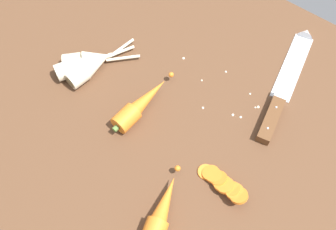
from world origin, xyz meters
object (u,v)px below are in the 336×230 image
whole_carrot_second (161,213)px  parsnip_front (91,67)px  chefs_knife (288,79)px  whole_carrot (140,105)px  parsnip_mid_left (82,64)px  parsnip_mid_right (88,60)px  carrot_slice_stack (223,183)px

whole_carrot_second → parsnip_front: (-33.21, 16.24, -0.12)cm
chefs_knife → whole_carrot: whole_carrot is taller
parsnip_mid_left → whole_carrot: bearing=-1.0°
chefs_knife → parsnip_front: size_ratio=1.83×
whole_carrot → whole_carrot_second: same height
parsnip_mid_left → parsnip_mid_right: (0.37, 1.69, 0.00)cm
whole_carrot_second → parsnip_mid_left: bearing=156.2°
parsnip_mid_left → parsnip_mid_right: 1.73cm
whole_carrot → parsnip_mid_left: whole_carrot is taller
chefs_knife → whole_carrot: (-21.41, -26.68, 1.45)cm
parsnip_front → parsnip_mid_right: size_ratio=1.31×
whole_carrot → parsnip_mid_right: bearing=173.3°
parsnip_mid_left → parsnip_front: bearing=15.0°
parsnip_mid_left → parsnip_mid_right: size_ratio=1.26×
carrot_slice_stack → parsnip_front: bearing=173.8°
chefs_knife → whole_carrot_second: size_ratio=2.11×
parsnip_mid_left → chefs_knife: bearing=34.1°
parsnip_mid_right → whole_carrot: bearing=-6.7°
whole_carrot → parsnip_front: (-15.24, 0.93, -0.12)cm
whole_carrot → carrot_slice_stack: (23.60, -3.29, -0.76)cm
parsnip_mid_right → parsnip_front: bearing=-29.2°
parsnip_front → parsnip_mid_left: size_ratio=1.04×
chefs_knife → parsnip_mid_right: size_ratio=2.40×
chefs_knife → parsnip_mid_left: (-38.94, -26.36, 1.33)cm
chefs_knife → whole_carrot_second: whole_carrot_second is taller
parsnip_mid_left → carrot_slice_stack: bearing=-5.0°
carrot_slice_stack → parsnip_mid_right: bearing=172.6°
whole_carrot → whole_carrot_second: 23.61cm
chefs_knife → whole_carrot_second: bearing=-94.7°
parsnip_mid_right → carrot_slice_stack: size_ratio=1.27×
whole_carrot_second → carrot_slice_stack: bearing=64.9°
whole_carrot → parsnip_mid_left: 17.53cm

